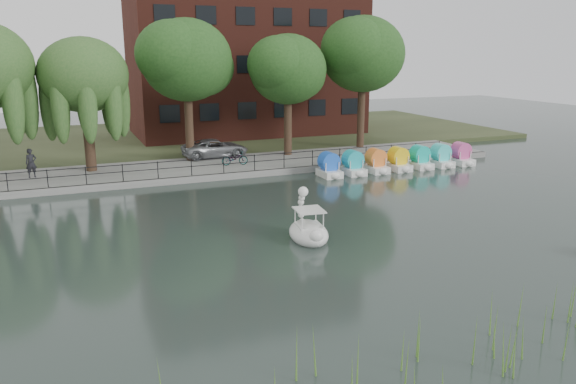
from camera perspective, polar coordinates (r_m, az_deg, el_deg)
ground_plane at (r=22.89m, az=2.64°, el=-5.56°), size 120.00×120.00×0.00m
promenade at (r=37.44m, az=-7.68°, el=2.49°), size 40.00×6.00×0.40m
kerb at (r=34.65m, az=-6.43°, el=1.57°), size 40.00×0.25×0.40m
land_strip at (r=50.92m, az=-11.71°, el=5.41°), size 60.00×22.00×0.36m
railing at (r=34.65m, az=-6.57°, el=3.17°), size 32.00×0.05×1.00m
apartment_building at (r=52.07m, az=-4.35°, el=15.99°), size 20.00×10.07×18.00m
willow_mid at (r=36.59m, az=-20.06°, el=11.06°), size 5.32×5.32×8.15m
broadleaf_center at (r=38.39m, az=-10.28°, el=13.00°), size 6.00×6.00×9.25m
broadleaf_right at (r=40.01m, az=-0.01°, el=12.30°), size 5.40×5.40×8.32m
broadleaf_far at (r=43.73m, az=7.62°, el=13.67°), size 6.30×6.30×9.71m
minivan at (r=39.83m, az=-7.42°, el=4.57°), size 2.70×5.41×1.47m
bicycle at (r=36.97m, az=-5.44°, el=3.51°), size 0.81×1.78×1.00m
pedestrian at (r=36.41m, az=-24.66°, el=2.88°), size 0.81×0.64×1.98m
swan_boat at (r=23.59m, az=2.07°, el=-3.76°), size 1.85×2.65×2.10m
pedal_boat_row at (r=37.84m, az=11.15°, el=3.10°), size 11.35×1.70×1.40m
reed_bank at (r=16.58m, az=23.65°, el=-12.61°), size 24.00×2.40×1.20m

